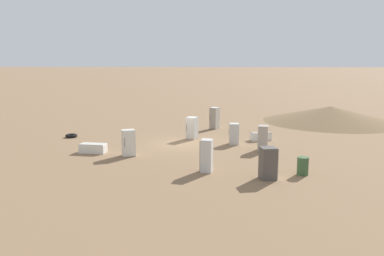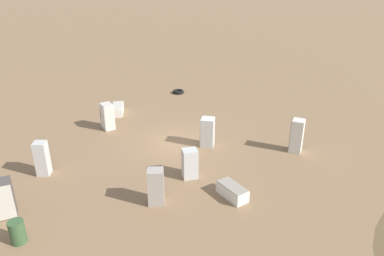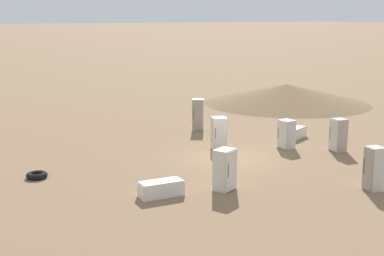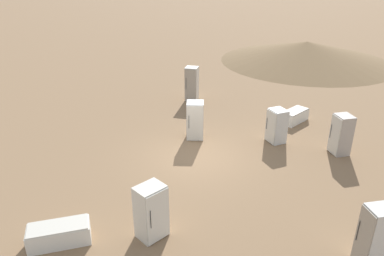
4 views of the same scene
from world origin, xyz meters
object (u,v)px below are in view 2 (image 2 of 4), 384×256
Objects in this scene: discarded_fridge_0 at (232,191)px; scrap_tire at (178,92)px; discarded_fridge_1 at (5,198)px; discarded_fridge_8 at (190,163)px; discarded_fridge_3 at (207,132)px; discarded_fridge_6 at (297,136)px; rusty_barrel at (17,232)px; discarded_fridge_7 at (156,187)px; discarded_fridge_2 at (118,109)px; discarded_fridge_4 at (107,116)px; discarded_fridge_5 at (42,158)px.

discarded_fridge_0 is 14.50m from scrap_tire.
discarded_fridge_1 is 1.08× the size of discarded_fridge_8.
discarded_fridge_1 is at bearing 145.56° from scrap_tire.
discarded_fridge_3 is 0.89× the size of discarded_fridge_6.
discarded_fridge_8 reaches higher than rusty_barrel.
discarded_fridge_1 is at bearing 136.75° from discarded_fridge_6.
discarded_fridge_3 reaches higher than discarded_fridge_7.
discarded_fridge_2 is 1.17× the size of discarded_fridge_8.
discarded_fridge_0 is at bearing -157.99° from discarded_fridge_3.
discarded_fridge_3 reaches higher than discarded_fridge_8.
discarded_fridge_0 and discarded_fridge_2 have the same top height.
discarded_fridge_6 is 1.13× the size of discarded_fridge_7.
discarded_fridge_4 is at bearing 80.65° from discarded_fridge_3.
discarded_fridge_6 reaches higher than scrap_tire.
discarded_fridge_1 is 0.85× the size of discarded_fridge_6.
discarded_fridge_6 reaches higher than discarded_fridge_4.
discarded_fridge_8 is at bearing 103.58° from discarded_fridge_0.
scrap_tire is at bearing 85.25° from discarded_fridge_7.
discarded_fridge_3 is at bearing 63.40° from discarded_fridge_7.
discarded_fridge_0 is at bearing 4.58° from discarded_fridge_7.
discarded_fridge_2 is at bearing 62.23° from discarded_fridge_3.
discarded_fridge_4 reaches higher than rusty_barrel.
discarded_fridge_5 reaches higher than discarded_fridge_4.
discarded_fridge_3 is at bearing 19.58° from discarded_fridge_5.
discarded_fridge_1 is 1.79× the size of scrap_tire.
discarded_fridge_6 is 8.69m from discarded_fridge_7.
discarded_fridge_4 is (3.51, 5.51, -0.02)m from discarded_fridge_3.
discarded_fridge_6 is 6.38m from discarded_fridge_8.
discarded_fridge_3 is 9.38m from scrap_tire.
discarded_fridge_1 is 10.59m from discarded_fridge_3.
discarded_fridge_1 is 16.81m from scrap_tire.
discarded_fridge_7 reaches higher than scrap_tire.
discarded_fridge_8 is at bearing -65.55° from rusty_barrel.
discarded_fridge_1 is 2.06m from rusty_barrel.
discarded_fridge_3 is 1.79× the size of rusty_barrel.
rusty_barrel reaches higher than discarded_fridge_0.
discarded_fridge_5 is 4.97m from rusty_barrel.
discarded_fridge_3 is 1.01× the size of discarded_fridge_7.
discarded_fridge_4 is 1.83× the size of scrap_tire.
discarded_fridge_4 is 1.76× the size of rusty_barrel.
rusty_barrel is (-1.21, 8.68, 0.17)m from discarded_fridge_0.
discarded_fridge_4 is at bearing 137.15° from scrap_tire.
discarded_fridge_5 is at bearing 141.68° from scrap_tire.
scrap_tire is (10.99, 4.68, -0.81)m from discarded_fridge_6.
discarded_fridge_7 is at bearing -74.83° from rusty_barrel.
discarded_fridge_0 is 1.12× the size of discarded_fridge_8.
discarded_fridge_4 is 8.67m from discarded_fridge_7.
discarded_fridge_4 is at bearing -99.02° from discarded_fridge_2.
discarded_fridge_7 is at bearing 171.47° from discarded_fridge_4.
discarded_fridge_5 is at bearing 164.09° from discarded_fridge_8.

